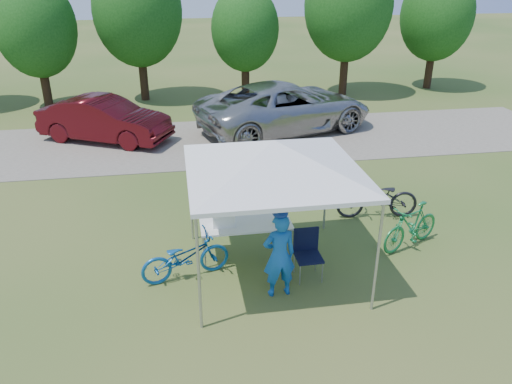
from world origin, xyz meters
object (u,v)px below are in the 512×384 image
Objects in this scene: cooler at (223,218)px; cyclist at (279,255)px; folding_table at (246,225)px; folding_chair at (307,249)px; minivan at (286,107)px; sedan at (105,120)px; bike_green at (411,226)px; bike_blue at (185,257)px; bike_dark at (377,198)px.

cyclist is at bearing -58.80° from cooler.
folding_table is 1.92× the size of folding_chair.
sedan is at bearing 71.68° from minivan.
minivan is at bearing 79.36° from folding_chair.
bike_green is 10.97m from sedan.
cooler is at bearing 140.49° from minivan.
folding_chair is at bearing 151.39° from minivan.
minivan is at bearing -38.63° from bike_blue.
bike_dark is (3.78, 1.20, -0.42)m from cooler.
cooler is at bearing 180.00° from folding_table.
cooler is 1.65m from cyclist.
bike_dark reaches higher than bike_blue.
bike_dark is at bearing -108.22° from sedan.
bike_dark is at bearing 41.64° from folding_chair.
bike_blue is 9.01m from sedan.
bike_dark is at bearing 19.86° from folding_table.
folding_table is at bearing -118.53° from bike_green.
bike_green is 8.41m from minivan.
bike_green is (3.12, 1.21, -0.33)m from cyclist.
folding_table is 4.05× the size of cooler.
bike_dark reaches higher than bike_green.
bike_blue reaches higher than folding_table.
bike_green is at bearing 167.32° from minivan.
folding_chair is at bearing -111.76° from bike_blue.
bike_blue is 0.39× the size of sedan.
bike_blue is at bearing -138.17° from sedan.
sedan reaches higher than folding_chair.
cooler is at bearing -132.01° from sedan.
bike_green is at bearing -3.25° from folding_table.
folding_chair is 0.56× the size of bike_blue.
cyclist is (-0.67, -0.53, 0.25)m from folding_chair.
folding_chair is 0.59× the size of cyclist.
bike_dark is 9.81m from sedan.
sedan is (-4.73, 8.96, 0.18)m from folding_chair.
bike_green reaches higher than bike_blue.
sedan is at bearing -72.37° from cyclist.
cooler is 8.71m from minivan.
minivan is (1.55, 9.02, 0.33)m from folding_chair.
cyclist is 0.85× the size of bike_dark.
cyclist is at bearing -94.12° from bike_green.
cooler reaches higher than folding_table.
minivan reaches higher than cooler.
bike_blue is (-1.66, 0.82, -0.37)m from cyclist.
cyclist is (0.40, -1.41, 0.11)m from folding_table.
bike_blue is 4.80m from bike_green.
folding_chair is 0.89m from cyclist.
cooler is 0.26× the size of bike_blue.
cyclist is 3.93m from bike_dark.
folding_chair is (1.06, -0.87, -0.15)m from folding_table.
folding_chair is 0.59× the size of bike_green.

